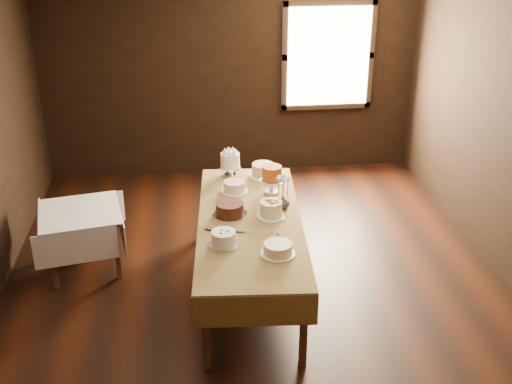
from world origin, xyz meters
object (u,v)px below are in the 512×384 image
object	(u,v)px
cake_caramel	(272,181)
cake_cream	(278,249)
side_table	(80,218)
cake_meringue	(230,165)
cake_speckled	(263,170)
cake_server_a	(253,233)
cake_server_b	(287,242)
cake_server_d	(274,206)
display_table	(250,225)
cake_server_c	(240,206)
cake_chocolate	(230,209)
cake_flowers	(271,210)
cake_lattice	(234,187)
cake_server_e	(221,233)
flower_vase	(283,202)
cake_swirl	(224,239)

from	to	relation	value
cake_caramel	cake_cream	world-z (taller)	cake_caramel
cake_cream	side_table	bearing A→B (deg)	145.81
cake_meringue	cake_speckled	size ratio (longest dim) A/B	0.85
cake_server_a	cake_cream	bearing A→B (deg)	-54.26
cake_server_b	cake_server_d	xyz separation A→B (m)	(-0.01, 0.72, 0.00)
display_table	cake_speckled	world-z (taller)	cake_speckled
cake_server_c	cake_server_d	world-z (taller)	same
cake_chocolate	cake_server_a	xyz separation A→B (m)	(0.18, -0.38, -0.06)
cake_flowers	cake_server_a	xyz separation A→B (m)	(-0.20, -0.30, -0.07)
cake_server_d	cake_meringue	bearing A→B (deg)	80.67
cake_speckled	cake_lattice	xyz separation A→B (m)	(-0.34, -0.37, -0.02)
cake_cream	cake_server_e	xyz separation A→B (m)	(-0.45, 0.42, -0.05)
cake_lattice	cake_cream	world-z (taller)	same
cake_server_c	cake_server_d	size ratio (longest dim) A/B	1.00
cake_caramel	cake_chocolate	distance (m)	0.65
cake_speckled	flower_vase	bearing A→B (deg)	-83.65
display_table	cake_caramel	xyz separation A→B (m)	(0.29, 0.57, 0.18)
cake_server_d	flower_vase	size ratio (longest dim) A/B	1.75
cake_swirl	flower_vase	size ratio (longest dim) A/B	1.94
cake_swirl	cake_server_e	xyz separation A→B (m)	(-0.01, 0.22, -0.06)
cake_cream	cake_server_e	world-z (taller)	cake_cream
cake_server_c	side_table	bearing A→B (deg)	60.31
cake_meringue	cake_server_c	distance (m)	0.79
cake_speckled	cake_server_c	distance (m)	0.79
cake_meringue	cake_server_c	bearing A→B (deg)	-88.11
cake_speckled	flower_vase	distance (m)	0.81
cake_server_c	flower_vase	size ratio (longest dim) A/B	1.75
cake_cream	cake_meringue	bearing A→B (deg)	98.54
cake_server_a	display_table	bearing A→B (deg)	102.82
flower_vase	cake_caramel	bearing A→B (deg)	98.40
cake_chocolate	cake_server_b	world-z (taller)	cake_chocolate
cake_lattice	cake_server_d	world-z (taller)	cake_lattice
cake_swirl	side_table	bearing A→B (deg)	143.08
cake_meringue	cake_lattice	world-z (taller)	cake_meringue
side_table	cake_server_d	size ratio (longest dim) A/B	3.85
cake_meringue	cake_server_a	world-z (taller)	cake_meringue
cake_server_d	cake_server_e	xyz separation A→B (m)	(-0.55, -0.49, 0.00)
cake_server_e	cake_meringue	bearing A→B (deg)	114.26
cake_flowers	cake_lattice	bearing A→B (deg)	116.17
cake_server_e	flower_vase	bearing A→B (deg)	67.15
display_table	cake_flowers	distance (m)	0.25
cake_server_a	cake_lattice	bearing A→B (deg)	108.56
cake_server_b	cake_server_a	bearing A→B (deg)	-144.46
cake_caramel	cake_speckled	bearing A→B (deg)	94.57
cake_lattice	cake_server_c	xyz separation A→B (m)	(0.02, -0.35, -0.05)
side_table	cake_cream	size ratio (longest dim) A/B	3.12
cake_caramel	cake_cream	size ratio (longest dim) A/B	1.02
cake_caramel	cake_meringue	bearing A→B (deg)	127.58
cake_caramel	cake_server_e	world-z (taller)	cake_caramel
cake_lattice	cake_swirl	distance (m)	1.10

